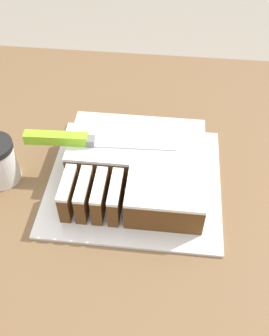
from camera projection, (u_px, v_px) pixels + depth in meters
name	position (u px, v px, depth m)	size (l,w,h in m)	color
countertop	(120.00, 300.00, 1.15)	(1.40, 1.10, 0.96)	brown
cake_board	(134.00, 180.00, 0.83)	(0.36, 0.33, 0.01)	white
cake	(138.00, 166.00, 0.80)	(0.28, 0.25, 0.07)	brown
knife	(69.00, 139.00, 0.79)	(0.31, 0.03, 0.02)	silver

